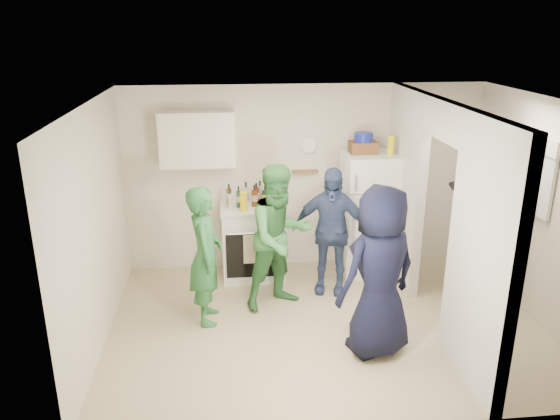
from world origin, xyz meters
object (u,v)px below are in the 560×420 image
at_px(person_green_left, 206,256).
at_px(person_green_center, 280,237).
at_px(blue_bowl, 364,137).
at_px(person_nook, 470,237).
at_px(fridge, 368,214).
at_px(person_denim, 330,231).
at_px(yellow_cup_stack_top, 391,145).
at_px(stove, 253,240).
at_px(wicker_basket, 363,147).
at_px(person_navy, 380,272).

distance_m(person_green_left, person_green_center, 0.91).
relative_size(blue_bowl, person_nook, 0.14).
relative_size(fridge, person_green_left, 1.03).
relative_size(person_green_left, person_denim, 0.99).
height_order(blue_bowl, yellow_cup_stack_top, blue_bowl).
distance_m(stove, wicker_basket, 1.89).
height_order(wicker_basket, yellow_cup_stack_top, yellow_cup_stack_top).
relative_size(person_green_left, person_navy, 0.89).
relative_size(fridge, yellow_cup_stack_top, 6.60).
height_order(person_green_left, person_nook, person_nook).
height_order(yellow_cup_stack_top, person_navy, yellow_cup_stack_top).
bearing_deg(person_denim, blue_bowl, 64.29).
height_order(person_green_center, person_denim, person_green_center).
distance_m(fridge, person_nook, 1.37).
distance_m(fridge, person_green_center, 1.50).
bearing_deg(wicker_basket, person_green_left, -150.37).
relative_size(blue_bowl, person_navy, 0.13).
distance_m(person_navy, person_nook, 1.68).
height_order(person_green_center, person_navy, person_navy).
distance_m(person_green_left, person_denim, 1.62).
xyz_separation_m(blue_bowl, person_green_left, (-2.02, -1.15, -1.06)).
height_order(wicker_basket, person_green_left, wicker_basket).
bearing_deg(stove, person_nook, -20.99).
bearing_deg(fridge, person_denim, -139.49).
bearing_deg(person_green_left, person_denim, -69.37).
distance_m(wicker_basket, yellow_cup_stack_top, 0.36).
distance_m(stove, person_green_left, 1.31).
distance_m(fridge, person_navy, 1.94).
distance_m(stove, person_nook, 2.74).
distance_m(stove, blue_bowl, 1.98).
bearing_deg(fridge, person_nook, -43.36).
bearing_deg(person_green_left, person_navy, -115.13).
height_order(stove, person_denim, person_denim).
bearing_deg(person_nook, wicker_basket, -101.26).
bearing_deg(blue_bowl, person_nook, -42.11).
distance_m(fridge, wicker_basket, 0.91).
relative_size(stove, wicker_basket, 2.83).
relative_size(stove, person_nook, 0.60).
bearing_deg(stove, person_green_center, -71.97).
bearing_deg(wicker_basket, blue_bowl, 0.00).
bearing_deg(yellow_cup_stack_top, person_green_center, -154.13).
bearing_deg(fridge, person_green_left, -152.60).
distance_m(stove, yellow_cup_stack_top, 2.18).
bearing_deg(person_nook, yellow_cup_stack_top, -106.43).
xyz_separation_m(person_green_center, person_nook, (2.26, -0.12, -0.04)).
relative_size(fridge, person_nook, 0.99).
relative_size(person_green_left, person_green_center, 0.92).
xyz_separation_m(stove, person_denim, (0.93, -0.55, 0.31)).
relative_size(yellow_cup_stack_top, person_green_center, 0.14).
relative_size(wicker_basket, person_green_center, 0.20).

